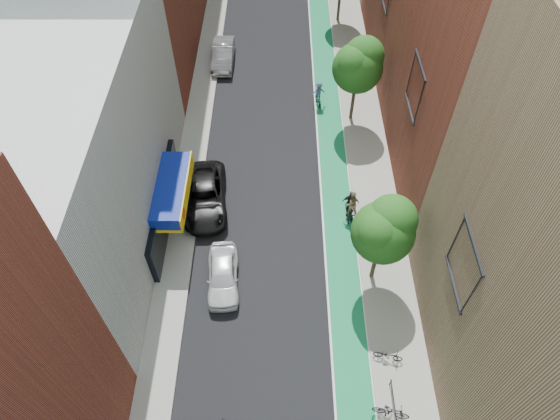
{
  "coord_description": "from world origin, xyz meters",
  "views": [
    {
      "loc": [
        0.3,
        -5.4,
        25.17
      ],
      "look_at": [
        0.25,
        13.83,
        1.5
      ],
      "focal_mm": 32.0,
      "sensor_mm": 36.0,
      "label": 1
    }
  ],
  "objects_px": {
    "parked_car_silver": "(223,55)",
    "cyclist_lane_mid": "(350,207)",
    "parked_car_white": "(223,275)",
    "cyclist_lane_near": "(351,207)",
    "cyclist_lane_far": "(318,95)",
    "parked_car_black": "(205,196)"
  },
  "relations": [
    {
      "from": "parked_car_black",
      "to": "cyclist_lane_far",
      "type": "bearing_deg",
      "value": 47.16
    },
    {
      "from": "cyclist_lane_near",
      "to": "cyclist_lane_far",
      "type": "distance_m",
      "value": 11.45
    },
    {
      "from": "parked_car_silver",
      "to": "cyclist_lane_near",
      "type": "distance_m",
      "value": 19.18
    },
    {
      "from": "parked_car_silver",
      "to": "cyclist_lane_mid",
      "type": "distance_m",
      "value": 19.07
    },
    {
      "from": "cyclist_lane_near",
      "to": "cyclist_lane_far",
      "type": "relative_size",
      "value": 1.15
    },
    {
      "from": "cyclist_lane_near",
      "to": "parked_car_white",
      "type": "bearing_deg",
      "value": 20.32
    },
    {
      "from": "cyclist_lane_mid",
      "to": "cyclist_lane_far",
      "type": "relative_size",
      "value": 1.1
    },
    {
      "from": "parked_car_silver",
      "to": "cyclist_lane_near",
      "type": "bearing_deg",
      "value": -61.16
    },
    {
      "from": "cyclist_lane_far",
      "to": "parked_car_silver",
      "type": "bearing_deg",
      "value": -48.28
    },
    {
      "from": "cyclist_lane_mid",
      "to": "parked_car_silver",
      "type": "bearing_deg",
      "value": -51.0
    },
    {
      "from": "parked_car_silver",
      "to": "cyclist_lane_far",
      "type": "distance_m",
      "value": 9.5
    },
    {
      "from": "parked_car_white",
      "to": "parked_car_silver",
      "type": "xyz_separation_m",
      "value": [
        -1.6,
        21.64,
        0.06
      ]
    },
    {
      "from": "parked_car_white",
      "to": "parked_car_black",
      "type": "xyz_separation_m",
      "value": [
        -1.6,
        5.87,
        0.08
      ]
    },
    {
      "from": "cyclist_lane_near",
      "to": "cyclist_lane_far",
      "type": "height_order",
      "value": "cyclist_lane_near"
    },
    {
      "from": "parked_car_white",
      "to": "cyclist_lane_near",
      "type": "relative_size",
      "value": 1.94
    },
    {
      "from": "cyclist_lane_far",
      "to": "cyclist_lane_near",
      "type": "bearing_deg",
      "value": 84.08
    },
    {
      "from": "parked_car_white",
      "to": "cyclist_lane_mid",
      "type": "xyz_separation_m",
      "value": [
        7.7,
        4.99,
        0.06
      ]
    },
    {
      "from": "parked_car_black",
      "to": "cyclist_lane_near",
      "type": "xyz_separation_m",
      "value": [
        9.3,
        -1.01,
        0.14
      ]
    },
    {
      "from": "parked_car_white",
      "to": "cyclist_lane_mid",
      "type": "bearing_deg",
      "value": 28.87
    },
    {
      "from": "parked_car_silver",
      "to": "parked_car_white",
      "type": "bearing_deg",
      "value": -85.94
    },
    {
      "from": "parked_car_white",
      "to": "cyclist_lane_far",
      "type": "xyz_separation_m",
      "value": [
        6.2,
        16.21,
        0.14
      ]
    },
    {
      "from": "parked_car_black",
      "to": "cyclist_lane_mid",
      "type": "bearing_deg",
      "value": -11.21
    }
  ]
}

